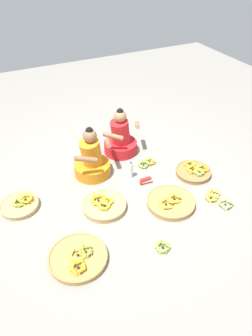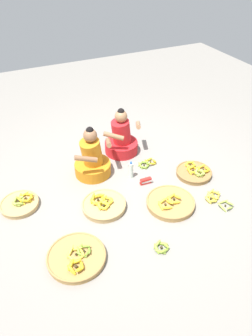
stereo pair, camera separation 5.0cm
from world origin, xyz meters
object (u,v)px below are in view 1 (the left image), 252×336
object	(u,v)px
loose_bananas_back_right	(215,197)
banana_basket_back_center	(20,205)
vendor_woman_behind	(121,139)
banana_basket_back_left	(171,202)
vendor_woman_front	(92,160)
water_bottle	(131,170)
banana_basket_near_bicycle	(104,205)
loose_bananas_mid_left	(163,247)
loose_bananas_mid_right	(146,163)
packet_carton_stack	(146,181)
banana_basket_near_vendor	(78,258)
banana_basket_front_right	(194,172)

from	to	relation	value
loose_bananas_back_right	banana_basket_back_center	bearing A→B (deg)	157.53
vendor_woman_behind	banana_basket_back_left	bearing A→B (deg)	-86.96
vendor_woman_front	banana_basket_back_center	distance (m)	1.14
vendor_woman_front	water_bottle	distance (m)	0.57
banana_basket_near_bicycle	loose_bananas_mid_left	xyz separation A→B (m)	(0.34, -0.88, -0.02)
banana_basket_back_center	loose_bananas_mid_right	size ratio (longest dim) A/B	1.60
banana_basket_back_left	water_bottle	size ratio (longest dim) A/B	2.36
loose_bananas_back_right	water_bottle	bearing A→B (deg)	131.60
loose_bananas_mid_right	packet_carton_stack	xyz separation A→B (m)	(-0.22, -0.38, 0.02)
vendor_woman_front	water_bottle	world-z (taller)	vendor_woman_front
banana_basket_back_center	loose_bananas_mid_left	distance (m)	1.89
water_bottle	packet_carton_stack	xyz separation A→B (m)	(0.13, -0.22, -0.08)
banana_basket_back_left	loose_bananas_mid_left	distance (m)	0.72
vendor_woman_front	loose_bananas_back_right	distance (m)	1.76
banana_basket_back_center	loose_bananas_back_right	world-z (taller)	banana_basket_back_center
vendor_woman_front	banana_basket_near_vendor	distance (m)	1.51
loose_bananas_back_right	banana_basket_near_vendor	bearing A→B (deg)	-176.55
banana_basket_near_vendor	banana_basket_front_right	world-z (taller)	banana_basket_near_vendor
banana_basket_near_bicycle	packet_carton_stack	size ratio (longest dim) A/B	3.16
loose_bananas_mid_right	packet_carton_stack	bearing A→B (deg)	-119.98
banana_basket_back_left	packet_carton_stack	size ratio (longest dim) A/B	3.51
water_bottle	packet_carton_stack	size ratio (longest dim) A/B	1.48
vendor_woman_front	banana_basket_near_bicycle	bearing A→B (deg)	-99.61
banana_basket_front_right	banana_basket_near_bicycle	distance (m)	1.44
banana_basket_front_right	vendor_woman_front	bearing A→B (deg)	153.69
vendor_woman_front	water_bottle	xyz separation A→B (m)	(0.46, -0.31, -0.12)
banana_basket_back_left	loose_bananas_mid_right	world-z (taller)	banana_basket_back_left
vendor_woman_behind	packet_carton_stack	bearing A→B (deg)	-90.87
loose_bananas_mid_left	banana_basket_near_vendor	bearing A→B (deg)	163.52
vendor_woman_front	loose_bananas_mid_left	distance (m)	1.63
banana_basket_back_left	banana_basket_back_center	bearing A→B (deg)	155.57
vendor_woman_front	banana_basket_front_right	distance (m)	1.48
banana_basket_back_center	vendor_woman_behind	bearing A→B (deg)	18.61
loose_bananas_mid_right	water_bottle	bearing A→B (deg)	-155.62
banana_basket_front_right	banana_basket_near_bicycle	bearing A→B (deg)	-177.22
packet_carton_stack	banana_basket_near_bicycle	bearing A→B (deg)	-164.96
vendor_woman_front	banana_basket_back_center	size ratio (longest dim) A/B	1.57
vendor_woman_front	packet_carton_stack	size ratio (longest dim) A/B	4.33
banana_basket_near_vendor	banana_basket_back_center	world-z (taller)	banana_basket_back_center
loose_bananas_back_right	water_bottle	size ratio (longest dim) A/B	1.59
banana_basket_back_center	loose_bananas_mid_left	size ratio (longest dim) A/B	2.45
water_bottle	packet_carton_stack	bearing A→B (deg)	-59.68
banana_basket_near_bicycle	loose_bananas_mid_left	world-z (taller)	banana_basket_near_bicycle
banana_basket_back_left	packet_carton_stack	xyz separation A→B (m)	(-0.09, 0.51, 0.00)
loose_bananas_mid_left	banana_basket_back_center	bearing A→B (deg)	133.99
banana_basket_near_bicycle	packet_carton_stack	xyz separation A→B (m)	(0.71, 0.19, -0.00)
banana_basket_back_center	water_bottle	xyz separation A→B (m)	(1.55, -0.07, 0.08)
vendor_woman_behind	loose_bananas_mid_right	world-z (taller)	vendor_woman_behind
vendor_woman_front	loose_bananas_mid_right	bearing A→B (deg)	-10.58
vendor_woman_front	loose_bananas_mid_right	distance (m)	0.85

